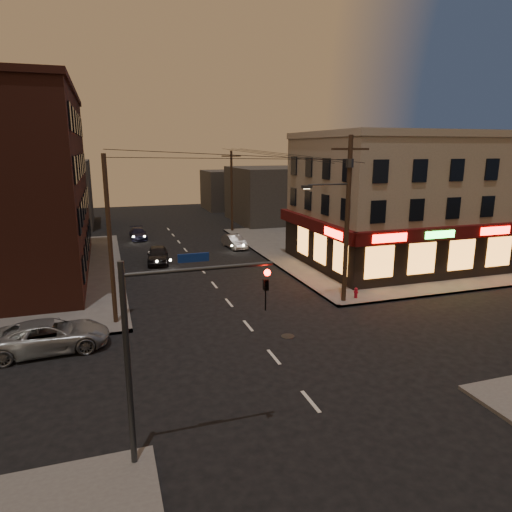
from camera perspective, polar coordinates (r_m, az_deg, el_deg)
name	(u,v)px	position (r m, az deg, el deg)	size (l,w,h in m)	color
ground	(274,357)	(21.57, 2.25, -12.51)	(120.00, 120.00, 0.00)	black
sidewalk_ne	(379,247)	(45.67, 15.18, 1.08)	(24.00, 28.00, 0.15)	#514F4C
pizza_building	(400,199)	(39.17, 17.57, 6.77)	(15.85, 12.85, 10.50)	tan
bg_building_ne_a	(273,195)	(60.20, 2.11, 7.69)	(10.00, 12.00, 7.00)	#3F3D3A
bg_building_nw	(52,194)	(60.71, -24.19, 7.06)	(9.00, 10.00, 8.00)	#3F3D3A
bg_building_ne_b	(230,190)	(72.93, -3.25, 8.27)	(8.00, 8.00, 6.00)	#3F3D3A
utility_pole_main	(346,211)	(27.76, 11.17, 5.55)	(4.20, 0.44, 10.00)	#382619
utility_pole_far	(232,191)	(52.20, -3.06, 8.09)	(0.26, 0.26, 9.00)	#382619
utility_pole_west	(110,241)	(25.11, -17.80, 1.79)	(0.24, 0.24, 9.00)	#382619
traffic_signal	(163,334)	(13.67, -11.57, -9.49)	(4.49, 0.32, 6.47)	#333538
suv_cross	(50,336)	(23.97, -24.36, -9.07)	(2.48, 5.37, 1.49)	gray
sedan_near	(158,255)	(39.01, -12.18, 0.16)	(1.69, 4.20, 1.43)	black
sedan_mid	(234,242)	(43.99, -2.72, 1.82)	(1.34, 3.85, 1.27)	slate
sedan_far	(138,234)	(49.86, -14.52, 2.71)	(1.63, 4.02, 1.17)	black
fire_hydrant	(356,292)	(29.62, 12.39, -4.45)	(0.30, 0.30, 0.67)	maroon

